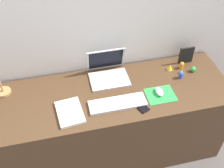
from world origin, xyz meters
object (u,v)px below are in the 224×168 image
at_px(laptop, 108,70).
at_px(toy_figurine_lime, 181,71).
at_px(keyboard, 118,104).
at_px(toy_figurine_orange, 182,65).
at_px(toy_figurine_blue, 181,75).
at_px(picture_frame, 186,55).
at_px(notebook_pad, 70,112).
at_px(mouse, 159,92).
at_px(toy_figurine_yellow, 170,67).
at_px(cell_phone, 141,106).
at_px(toy_figurine_green, 193,69).

relative_size(laptop, toy_figurine_lime, 7.52).
bearing_deg(toy_figurine_lime, keyboard, -159.93).
bearing_deg(toy_figurine_orange, toy_figurine_blue, -117.09).
height_order(picture_frame, toy_figurine_blue, picture_frame).
relative_size(picture_frame, toy_figurine_orange, 2.52).
bearing_deg(picture_frame, toy_figurine_blue, -123.62).
relative_size(notebook_pad, picture_frame, 1.60).
distance_m(mouse, toy_figurine_blue, 0.26).
height_order(notebook_pad, toy_figurine_yellow, toy_figurine_yellow).
xyz_separation_m(notebook_pad, picture_frame, (1.00, 0.34, 0.06)).
xyz_separation_m(notebook_pad, toy_figurine_yellow, (0.85, 0.28, 0.01)).
distance_m(cell_phone, toy_figurine_green, 0.59).
distance_m(picture_frame, toy_figurine_green, 0.13).
relative_size(keyboard, notebook_pad, 1.71).
height_order(keyboard, cell_phone, keyboard).
xyz_separation_m(toy_figurine_lime, toy_figurine_yellow, (-0.07, 0.06, 0.00)).
bearing_deg(toy_figurine_blue, toy_figurine_yellow, 111.65).
bearing_deg(notebook_pad, toy_figurine_orange, 10.16).
xyz_separation_m(laptop, mouse, (0.33, -0.28, -0.03)).
height_order(toy_figurine_orange, toy_figurine_green, toy_figurine_orange).
height_order(cell_phone, toy_figurine_blue, toy_figurine_blue).
relative_size(toy_figurine_lime, toy_figurine_blue, 0.65).
distance_m(mouse, toy_figurine_green, 0.40).
height_order(laptop, picture_frame, laptop).
height_order(notebook_pad, toy_figurine_orange, toy_figurine_orange).
bearing_deg(picture_frame, keyboard, -153.33).
height_order(laptop, toy_figurine_orange, laptop).
bearing_deg(toy_figurine_orange, keyboard, -155.81).
bearing_deg(toy_figurine_green, mouse, -153.71).
bearing_deg(cell_phone, mouse, 6.30).
xyz_separation_m(mouse, toy_figurine_orange, (0.28, 0.24, 0.01)).
bearing_deg(keyboard, toy_figurine_lime, 20.07).
bearing_deg(picture_frame, notebook_pad, -161.46).
height_order(keyboard, notebook_pad, same).
bearing_deg(toy_figurine_blue, toy_figurine_green, 20.73).
height_order(toy_figurine_lime, toy_figurine_yellow, toy_figurine_yellow).
distance_m(keyboard, cell_phone, 0.16).
relative_size(notebook_pad, toy_figurine_lime, 6.02).
bearing_deg(laptop, keyboard, -89.77).
relative_size(cell_phone, toy_figurine_orange, 2.15).
distance_m(cell_phone, toy_figurine_yellow, 0.48).
relative_size(keyboard, toy_figurine_yellow, 8.36).
xyz_separation_m(mouse, toy_figurine_lime, (0.26, 0.18, -0.00)).
height_order(mouse, notebook_pad, mouse).
distance_m(toy_figurine_lime, toy_figurine_green, 0.10).
bearing_deg(toy_figurine_lime, notebook_pad, -166.84).
xyz_separation_m(toy_figurine_orange, toy_figurine_yellow, (-0.10, 0.00, -0.01)).
height_order(keyboard, toy_figurine_green, toy_figurine_green).
bearing_deg(toy_figurine_green, picture_frame, 97.14).
xyz_separation_m(notebook_pad, toy_figurine_green, (1.02, 0.21, 0.01)).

